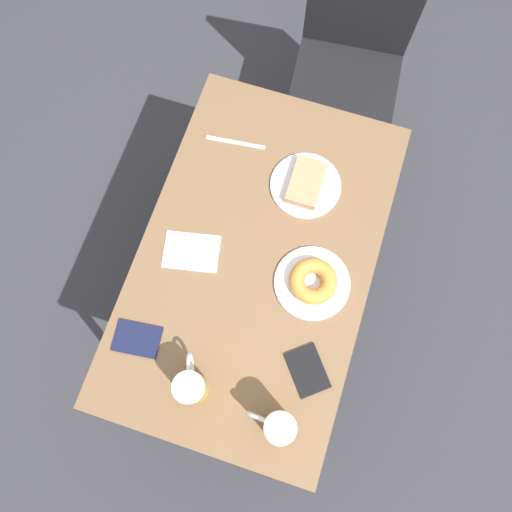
{
  "coord_description": "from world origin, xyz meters",
  "views": [
    {
      "loc": [
        0.12,
        -0.37,
        2.12
      ],
      "look_at": [
        0.0,
        0.0,
        0.77
      ],
      "focal_mm": 35.0,
      "sensor_mm": 36.0,
      "label": 1
    }
  ],
  "objects_px": {
    "fork": "(235,143)",
    "beer_mug_center": "(192,386)",
    "plate_with_donut": "(313,282)",
    "chair": "(352,52)",
    "passport_far_edge": "(137,339)",
    "napkin_folded": "(191,252)",
    "plate_with_cake": "(306,184)",
    "beer_mug_left": "(278,426)",
    "passport_near_edge": "(307,370)"
  },
  "relations": [
    {
      "from": "fork",
      "to": "passport_far_edge",
      "type": "relative_size",
      "value": 1.37
    },
    {
      "from": "beer_mug_left",
      "to": "fork",
      "type": "xyz_separation_m",
      "value": [
        -0.36,
        0.75,
        -0.07
      ]
    },
    {
      "from": "chair",
      "to": "passport_near_edge",
      "type": "xyz_separation_m",
      "value": [
        0.15,
        -1.19,
        0.21
      ]
    },
    {
      "from": "beer_mug_left",
      "to": "passport_far_edge",
      "type": "relative_size",
      "value": 1.1
    },
    {
      "from": "napkin_folded",
      "to": "fork",
      "type": "distance_m",
      "value": 0.37
    },
    {
      "from": "chair",
      "to": "passport_far_edge",
      "type": "distance_m",
      "value": 1.31
    },
    {
      "from": "beer_mug_left",
      "to": "napkin_folded",
      "type": "relative_size",
      "value": 0.84
    },
    {
      "from": "passport_far_edge",
      "to": "passport_near_edge",
      "type": "bearing_deg",
      "value": 7.64
    },
    {
      "from": "plate_with_donut",
      "to": "passport_near_edge",
      "type": "xyz_separation_m",
      "value": [
        0.06,
        -0.23,
        -0.02
      ]
    },
    {
      "from": "plate_with_cake",
      "to": "passport_near_edge",
      "type": "relative_size",
      "value": 1.38
    },
    {
      "from": "napkin_folded",
      "to": "fork",
      "type": "xyz_separation_m",
      "value": [
        0.01,
        0.37,
        -0.0
      ]
    },
    {
      "from": "plate_with_cake",
      "to": "beer_mug_center",
      "type": "distance_m",
      "value": 0.66
    },
    {
      "from": "chair",
      "to": "napkin_folded",
      "type": "xyz_separation_m",
      "value": [
        -0.26,
        -0.97,
        0.21
      ]
    },
    {
      "from": "beer_mug_center",
      "to": "passport_near_edge",
      "type": "relative_size",
      "value": 0.97
    },
    {
      "from": "chair",
      "to": "fork",
      "type": "distance_m",
      "value": 0.68
    },
    {
      "from": "plate_with_cake",
      "to": "beer_mug_left",
      "type": "relative_size",
      "value": 1.42
    },
    {
      "from": "chair",
      "to": "beer_mug_center",
      "type": "xyz_separation_m",
      "value": [
        -0.12,
        -1.32,
        0.28
      ]
    },
    {
      "from": "beer_mug_left",
      "to": "plate_with_cake",
      "type": "bearing_deg",
      "value": 99.99
    },
    {
      "from": "plate_with_cake",
      "to": "plate_with_donut",
      "type": "bearing_deg",
      "value": -70.11
    },
    {
      "from": "beer_mug_center",
      "to": "fork",
      "type": "distance_m",
      "value": 0.74
    },
    {
      "from": "plate_with_cake",
      "to": "napkin_folded",
      "type": "distance_m",
      "value": 0.39
    },
    {
      "from": "chair",
      "to": "fork",
      "type": "bearing_deg",
      "value": -117.87
    },
    {
      "from": "plate_with_donut",
      "to": "beer_mug_left",
      "type": "relative_size",
      "value": 1.45
    },
    {
      "from": "napkin_folded",
      "to": "fork",
      "type": "height_order",
      "value": "same"
    },
    {
      "from": "plate_with_donut",
      "to": "chair",
      "type": "bearing_deg",
      "value": 95.77
    },
    {
      "from": "napkin_folded",
      "to": "passport_far_edge",
      "type": "bearing_deg",
      "value": -101.21
    },
    {
      "from": "plate_with_cake",
      "to": "chair",
      "type": "bearing_deg",
      "value": 89.52
    },
    {
      "from": "chair",
      "to": "passport_near_edge",
      "type": "relative_size",
      "value": 5.73
    },
    {
      "from": "chair",
      "to": "beer_mug_center",
      "type": "distance_m",
      "value": 1.36
    },
    {
      "from": "beer_mug_center",
      "to": "passport_far_edge",
      "type": "height_order",
      "value": "beer_mug_center"
    },
    {
      "from": "plate_with_donut",
      "to": "fork",
      "type": "distance_m",
      "value": 0.5
    },
    {
      "from": "beer_mug_left",
      "to": "beer_mug_center",
      "type": "relative_size",
      "value": 1.0
    },
    {
      "from": "plate_with_donut",
      "to": "passport_far_edge",
      "type": "xyz_separation_m",
      "value": [
        -0.41,
        -0.3,
        -0.02
      ]
    },
    {
      "from": "beer_mug_center",
      "to": "napkin_folded",
      "type": "distance_m",
      "value": 0.38
    },
    {
      "from": "plate_with_donut",
      "to": "beer_mug_left",
      "type": "xyz_separation_m",
      "value": [
        0.02,
        -0.39,
        0.05
      ]
    },
    {
      "from": "fork",
      "to": "passport_near_edge",
      "type": "relative_size",
      "value": 1.21
    },
    {
      "from": "plate_with_donut",
      "to": "passport_near_edge",
      "type": "height_order",
      "value": "plate_with_donut"
    },
    {
      "from": "plate_with_cake",
      "to": "passport_near_edge",
      "type": "height_order",
      "value": "plate_with_cake"
    },
    {
      "from": "chair",
      "to": "napkin_folded",
      "type": "height_order",
      "value": "chair"
    },
    {
      "from": "beer_mug_center",
      "to": "passport_near_edge",
      "type": "distance_m",
      "value": 0.31
    },
    {
      "from": "beer_mug_left",
      "to": "napkin_folded",
      "type": "height_order",
      "value": "beer_mug_left"
    },
    {
      "from": "plate_with_cake",
      "to": "passport_near_edge",
      "type": "bearing_deg",
      "value": -73.08
    },
    {
      "from": "fork",
      "to": "passport_far_edge",
      "type": "bearing_deg",
      "value": -95.68
    },
    {
      "from": "plate_with_cake",
      "to": "passport_far_edge",
      "type": "height_order",
      "value": "plate_with_cake"
    },
    {
      "from": "chair",
      "to": "passport_far_edge",
      "type": "relative_size",
      "value": 6.5
    },
    {
      "from": "fork",
      "to": "beer_mug_center",
      "type": "bearing_deg",
      "value": -79.9
    },
    {
      "from": "beer_mug_center",
      "to": "plate_with_cake",
      "type": "bearing_deg",
      "value": 79.81
    },
    {
      "from": "chair",
      "to": "napkin_folded",
      "type": "distance_m",
      "value": 1.03
    },
    {
      "from": "plate_with_cake",
      "to": "fork",
      "type": "bearing_deg",
      "value": 163.55
    },
    {
      "from": "plate_with_donut",
      "to": "beer_mug_center",
      "type": "height_order",
      "value": "beer_mug_center"
    }
  ]
}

